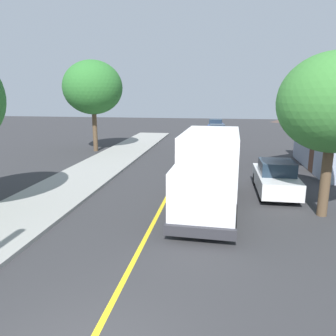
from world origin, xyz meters
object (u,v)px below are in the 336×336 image
street_tree_down_block (93,88)px  parked_car_furthest (216,126)px  box_truck (209,167)px  parked_car_far (217,133)px  street_tree_far_side (334,103)px  parked_van_across (276,178)px  parked_car_mid (215,143)px  parked_car_near (209,156)px

street_tree_down_block → parked_car_furthest: bearing=57.1°
box_truck → street_tree_down_block: street_tree_down_block is taller
parked_car_far → street_tree_far_side: street_tree_far_side is taller
parked_van_across → parked_car_mid: bearing=105.8°
box_truck → parked_van_across: bearing=36.0°
parked_car_furthest → street_tree_far_side: street_tree_far_side is taller
street_tree_down_block → street_tree_far_side: bearing=-41.3°
parked_car_mid → parked_car_far: (0.09, 7.00, 0.00)m
parked_car_mid → parked_van_across: same height
parked_car_near → parked_car_mid: bearing=87.2°
parked_car_furthest → box_truck: bearing=-89.8°
box_truck → street_tree_down_block: size_ratio=0.97×
parked_car_far → box_truck: bearing=-90.4°
parked_car_mid → street_tree_down_block: size_ratio=0.59×
parked_car_near → box_truck: bearing=-88.0°
parked_car_far → street_tree_down_block: 13.79m
parked_car_far → street_tree_down_block: size_ratio=0.59×
parked_car_far → parked_car_furthest: size_ratio=0.99×
parked_car_far → parked_car_furthest: same height
street_tree_down_block → parked_car_far: bearing=38.3°
parked_car_furthest → parked_van_across: size_ratio=1.01×
parked_car_furthest → street_tree_far_side: bearing=-80.5°
parked_car_far → parked_car_furthest: (-0.25, 7.37, 0.00)m
parked_van_across → street_tree_down_block: street_tree_down_block is taller
parked_car_near → parked_van_across: size_ratio=1.00×
parked_van_across → parked_car_furthest: bearing=97.4°
parked_car_near → street_tree_far_side: street_tree_far_side is taller
street_tree_far_side → parked_car_far: bearing=102.1°
parked_car_near → parked_van_across: bearing=-55.5°
parked_car_near → street_tree_far_side: 9.94m
parked_car_near → parked_car_far: same height
parked_car_furthest → street_tree_down_block: street_tree_down_block is taller
parked_car_near → parked_car_mid: same height
parked_car_furthest → parked_van_across: 25.76m
box_truck → parked_car_near: bearing=92.0°
box_truck → parked_car_mid: bearing=89.8°
box_truck → parked_car_far: bearing=89.6°
parked_car_mid → street_tree_down_block: street_tree_down_block is taller
parked_car_mid → street_tree_far_side: (4.57, -13.97, 3.70)m
parked_car_furthest → street_tree_down_block: 18.94m
parked_car_near → street_tree_down_block: (-9.83, 5.07, 4.52)m
parked_car_mid → street_tree_down_block: (-10.13, -1.07, 4.52)m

